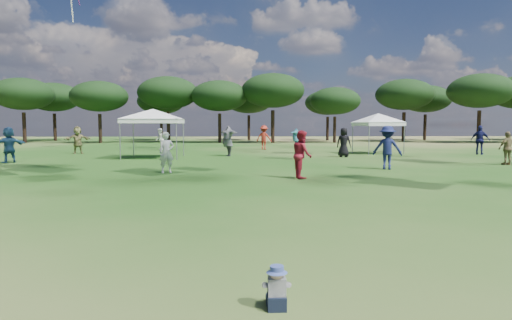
# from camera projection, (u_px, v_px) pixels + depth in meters

# --- Properties ---
(tree_line) EXTENTS (108.78, 17.63, 7.77)m
(tree_line) POSITION_uv_depth(u_px,v_px,m) (263.00, 95.00, 49.81)
(tree_line) COLOR black
(tree_line) RESTS_ON ground
(tent_left) EXTENTS (6.67, 6.67, 3.21)m
(tent_left) POSITION_uv_depth(u_px,v_px,m) (153.00, 111.00, 25.19)
(tent_left) COLOR gray
(tent_left) RESTS_ON ground
(tent_right) EXTENTS (5.36, 5.36, 3.04)m
(tent_right) POSITION_uv_depth(u_px,v_px,m) (378.00, 115.00, 29.00)
(tent_right) COLOR gray
(tent_right) RESTS_ON ground
(toddler) EXTENTS (0.31, 0.35, 0.47)m
(toddler) POSITION_uv_depth(u_px,v_px,m) (277.00, 289.00, 4.57)
(toddler) COLOR black
(toddler) RESTS_ON ground
(festival_crowd) EXTENTS (29.31, 23.36, 1.93)m
(festival_crowd) POSITION_uv_depth(u_px,v_px,m) (243.00, 142.00, 26.72)
(festival_crowd) COLOR #225867
(festival_crowd) RESTS_ON ground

